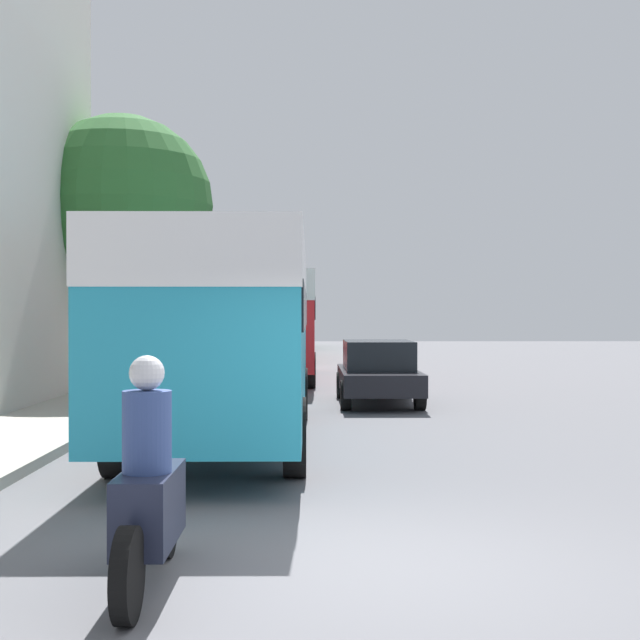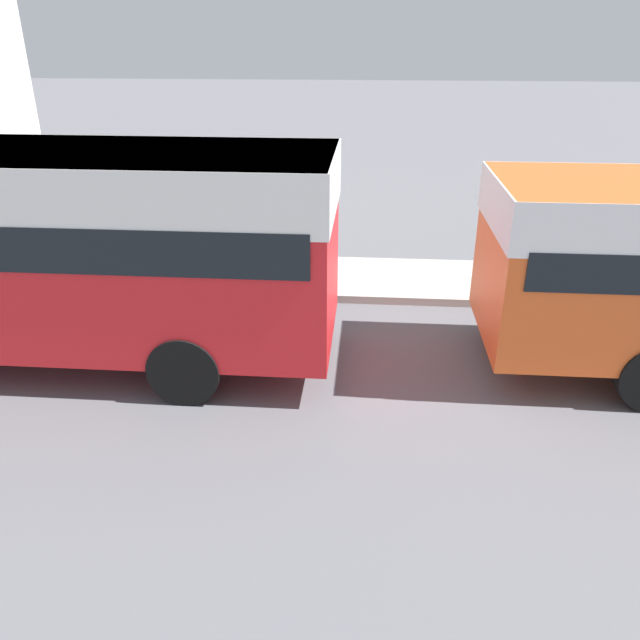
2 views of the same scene
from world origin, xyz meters
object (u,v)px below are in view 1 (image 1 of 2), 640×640
Objects in this scene: bus_third_in_line at (278,318)px; bus_rear at (291,317)px; bus_lead at (228,316)px; car_crossing at (378,371)px; pedestrian_near_curb at (210,339)px; bus_following at (273,313)px; motorcycle_behind_lead at (149,496)px.

bus_rear reaches higher than bus_third_in_line.
car_crossing is at bearing 64.91° from bus_lead.
bus_lead is 5.89× the size of pedestrian_near_curb.
bus_following is 25.92m from bus_rear.
bus_following is 21.05m from motorcycle_behind_lead.
car_crossing is at bearing -81.61° from bus_third_in_line.
bus_lead reaches higher than bus_third_in_line.
bus_third_in_line is (-0.16, 26.42, -0.15)m from bus_lead.
bus_lead is 26.42m from bus_third_in_line.
bus_rear is (0.17, 39.41, -0.14)m from bus_lead.
bus_following is at bearing -90.05° from bus_rear.
bus_following is 2.36× the size of car_crossing.
motorcycle_behind_lead is at bearing -90.08° from bus_rear.
bus_following reaches higher than bus_rear.
bus_rear is 16.42m from pedestrian_near_curb.
pedestrian_near_curb is (-3.06, 9.81, -1.06)m from bus_following.
bus_lead is 2.25× the size of car_crossing.
bus_following is 8.02m from car_crossing.
bus_lead is at bearing -82.86° from pedestrian_near_curb.
bus_following reaches higher than pedestrian_near_curb.
bus_third_in_line is 6.77× the size of pedestrian_near_curb.
bus_third_in_line is at bearing 90.45° from motorcycle_behind_lead.
car_crossing is 2.62× the size of pedestrian_near_curb.
bus_following is at bearing -72.65° from pedestrian_near_curb.
bus_following is at bearing 109.92° from car_crossing.
bus_lead is at bearing -89.65° from bus_third_in_line.
bus_lead reaches higher than motorcycle_behind_lead.
bus_lead is 0.91× the size of bus_rear.
bus_third_in_line is at bearing 91.37° from bus_following.
car_crossing is (2.67, -33.35, -1.12)m from bus_rear.
bus_following is (0.15, 13.50, 0.06)m from bus_lead.
bus_third_in_line is at bearing 48.47° from pedestrian_near_curb.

